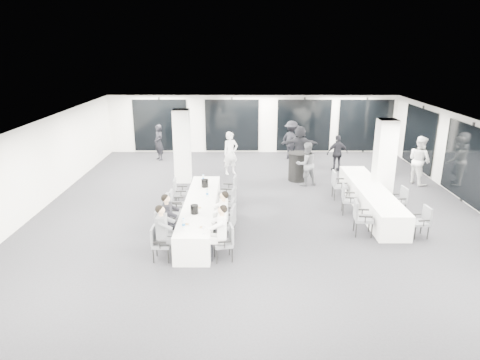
# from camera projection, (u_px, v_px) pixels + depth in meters

# --- Properties ---
(room) EXTENTS (14.04, 16.04, 2.84)m
(room) POSITION_uv_depth(u_px,v_px,m) (284.00, 161.00, 14.30)
(room) COLOR black
(room) RESTS_ON ground
(column_left) EXTENTS (0.60, 0.60, 2.80)m
(column_left) POSITION_uv_depth(u_px,v_px,m) (182.00, 146.00, 16.29)
(column_left) COLOR white
(column_left) RESTS_ON floor
(column_right) EXTENTS (0.60, 0.60, 2.80)m
(column_right) POSITION_uv_depth(u_px,v_px,m) (384.00, 161.00, 14.18)
(column_right) COLOR white
(column_right) RESTS_ON floor
(banquet_table_main) EXTENTS (0.90, 5.00, 0.75)m
(banquet_table_main) POSITION_uv_depth(u_px,v_px,m) (200.00, 214.00, 12.49)
(banquet_table_main) COLOR white
(banquet_table_main) RESTS_ON floor
(banquet_table_side) EXTENTS (0.90, 5.00, 0.75)m
(banquet_table_side) POSITION_uv_depth(u_px,v_px,m) (370.00, 198.00, 13.73)
(banquet_table_side) COLOR white
(banquet_table_side) RESTS_ON floor
(cocktail_table) EXTENTS (0.80, 0.80, 1.11)m
(cocktail_table) POSITION_uv_depth(u_px,v_px,m) (298.00, 167.00, 16.65)
(cocktail_table) COLOR black
(cocktail_table) RESTS_ON floor
(chair_main_left_near) EXTENTS (0.45, 0.51, 0.87)m
(chair_main_left_near) POSITION_uv_depth(u_px,v_px,m) (159.00, 241.00, 10.45)
(chair_main_left_near) COLOR #55575D
(chair_main_left_near) RESTS_ON floor
(chair_main_left_second) EXTENTS (0.52, 0.58, 1.02)m
(chair_main_left_second) POSITION_uv_depth(u_px,v_px,m) (164.00, 225.00, 11.17)
(chair_main_left_second) COLOR #55575D
(chair_main_left_second) RESTS_ON floor
(chair_main_left_mid) EXTENTS (0.57, 0.62, 1.00)m
(chair_main_left_mid) POSITION_uv_depth(u_px,v_px,m) (171.00, 209.00, 12.27)
(chair_main_left_mid) COLOR #55575D
(chair_main_left_mid) RESTS_ON floor
(chair_main_left_fourth) EXTENTS (0.44, 0.49, 0.86)m
(chair_main_left_fourth) POSITION_uv_depth(u_px,v_px,m) (175.00, 202.00, 13.05)
(chair_main_left_fourth) COLOR #55575D
(chair_main_left_fourth) RESTS_ON floor
(chair_main_left_far) EXTENTS (0.49, 0.55, 0.94)m
(chair_main_left_far) POSITION_uv_depth(u_px,v_px,m) (179.00, 191.00, 13.93)
(chair_main_left_far) COLOR #55575D
(chair_main_left_far) RESTS_ON floor
(chair_main_right_near) EXTENTS (0.54, 0.57, 0.90)m
(chair_main_right_near) POSITION_uv_depth(u_px,v_px,m) (226.00, 240.00, 10.46)
(chair_main_right_near) COLOR #55575D
(chair_main_right_near) RESTS_ON floor
(chair_main_right_second) EXTENTS (0.60, 0.64, 1.03)m
(chair_main_right_second) POSITION_uv_depth(u_px,v_px,m) (228.00, 222.00, 11.38)
(chair_main_right_second) COLOR #55575D
(chair_main_right_second) RESTS_ON floor
(chair_main_right_mid) EXTENTS (0.55, 0.59, 0.96)m
(chair_main_right_mid) POSITION_uv_depth(u_px,v_px,m) (228.00, 213.00, 12.04)
(chair_main_right_mid) COLOR #55575D
(chair_main_right_mid) RESTS_ON floor
(chair_main_right_fourth) EXTENTS (0.57, 0.60, 0.94)m
(chair_main_right_fourth) POSITION_uv_depth(u_px,v_px,m) (229.00, 201.00, 13.03)
(chair_main_right_fourth) COLOR #55575D
(chair_main_right_fourth) RESTS_ON floor
(chair_main_right_far) EXTENTS (0.58, 0.63, 1.04)m
(chair_main_right_far) POSITION_uv_depth(u_px,v_px,m) (230.00, 189.00, 13.95)
(chair_main_right_far) COLOR #55575D
(chair_main_right_far) RESTS_ON floor
(chair_side_left_near) EXTENTS (0.55, 0.60, 0.99)m
(chair_side_left_near) POSITION_uv_depth(u_px,v_px,m) (361.00, 216.00, 11.84)
(chair_side_left_near) COLOR #55575D
(chair_side_left_near) RESTS_ON floor
(chair_side_left_mid) EXTENTS (0.54, 0.58, 0.94)m
(chair_side_left_mid) POSITION_uv_depth(u_px,v_px,m) (347.00, 197.00, 13.34)
(chair_side_left_mid) COLOR #55575D
(chair_side_left_mid) RESTS_ON floor
(chair_side_left_far) EXTENTS (0.51, 0.57, 0.99)m
(chair_side_left_far) POSITION_uv_depth(u_px,v_px,m) (338.00, 183.00, 14.64)
(chair_side_left_far) COLOR #55575D
(chair_side_left_far) RESTS_ON floor
(chair_side_right_near) EXTENTS (0.49, 0.53, 0.88)m
(chair_side_right_near) POSITION_uv_depth(u_px,v_px,m) (422.00, 220.00, 11.73)
(chair_side_right_near) COLOR #55575D
(chair_side_right_near) RESTS_ON floor
(chair_side_right_mid) EXTENTS (0.49, 0.53, 0.86)m
(chair_side_right_mid) POSITION_uv_depth(u_px,v_px,m) (400.00, 199.00, 13.37)
(chair_side_right_mid) COLOR #55575D
(chair_side_right_mid) RESTS_ON floor
(chair_side_right_far) EXTENTS (0.50, 0.55, 0.92)m
(chair_side_right_far) POSITION_uv_depth(u_px,v_px,m) (385.00, 183.00, 14.74)
(chair_side_right_far) COLOR #55575D
(chair_side_right_far) RESTS_ON floor
(seated_guest_a) EXTENTS (0.50, 0.38, 1.44)m
(seated_guest_a) POSITION_uv_depth(u_px,v_px,m) (164.00, 229.00, 10.35)
(seated_guest_a) COLOR #595B61
(seated_guest_a) RESTS_ON floor
(seated_guest_b) EXTENTS (0.50, 0.38, 1.44)m
(seated_guest_b) POSITION_uv_depth(u_px,v_px,m) (170.00, 217.00, 11.10)
(seated_guest_b) COLOR black
(seated_guest_b) RESTS_ON floor
(seated_guest_c) EXTENTS (0.50, 0.38, 1.44)m
(seated_guest_c) POSITION_uv_depth(u_px,v_px,m) (220.00, 229.00, 10.36)
(seated_guest_c) COLOR white
(seated_guest_c) RESTS_ON floor
(seated_guest_d) EXTENTS (0.50, 0.38, 1.44)m
(seated_guest_d) POSITION_uv_depth(u_px,v_px,m) (221.00, 213.00, 11.33)
(seated_guest_d) COLOR white
(seated_guest_d) RESTS_ON floor
(standing_guest_a) EXTENTS (0.92, 0.86, 1.98)m
(standing_guest_a) POSITION_uv_depth(u_px,v_px,m) (231.00, 150.00, 17.40)
(standing_guest_a) COLOR white
(standing_guest_a) RESTS_ON floor
(standing_guest_b) EXTENTS (1.03, 0.81, 1.87)m
(standing_guest_b) POSITION_uv_depth(u_px,v_px,m) (306.00, 161.00, 15.99)
(standing_guest_b) COLOR #595B61
(standing_guest_b) RESTS_ON floor
(standing_guest_c) EXTENTS (1.36, 1.43, 2.03)m
(standing_guest_c) POSITION_uv_depth(u_px,v_px,m) (292.00, 138.00, 19.69)
(standing_guest_c) COLOR black
(standing_guest_c) RESTS_ON floor
(standing_guest_d) EXTENTS (1.09, 0.71, 1.74)m
(standing_guest_d) POSITION_uv_depth(u_px,v_px,m) (338.00, 151.00, 17.82)
(standing_guest_d) COLOR black
(standing_guest_d) RESTS_ON floor
(standing_guest_e) EXTENTS (0.68, 1.01, 1.98)m
(standing_guest_e) POSITION_uv_depth(u_px,v_px,m) (387.00, 151.00, 17.34)
(standing_guest_e) COLOR #595B61
(standing_guest_e) RESTS_ON floor
(standing_guest_f) EXTENTS (1.84, 0.76, 1.98)m
(standing_guest_f) POSITION_uv_depth(u_px,v_px,m) (300.00, 143.00, 18.74)
(standing_guest_f) COLOR black
(standing_guest_f) RESTS_ON floor
(standing_guest_g) EXTENTS (0.84, 0.87, 1.86)m
(standing_guest_g) POSITION_uv_depth(u_px,v_px,m) (159.00, 140.00, 19.56)
(standing_guest_g) COLOR black
(standing_guest_g) RESTS_ON floor
(standing_guest_h) EXTENTS (0.96, 1.17, 2.09)m
(standing_guest_h) POSITION_uv_depth(u_px,v_px,m) (420.00, 157.00, 16.13)
(standing_guest_h) COLOR white
(standing_guest_h) RESTS_ON floor
(ice_bucket_near) EXTENTS (0.21, 0.21, 0.24)m
(ice_bucket_near) POSITION_uv_depth(u_px,v_px,m) (194.00, 209.00, 11.46)
(ice_bucket_near) COLOR black
(ice_bucket_near) RESTS_ON banquet_table_main
(ice_bucket_far) EXTENTS (0.22, 0.22, 0.25)m
(ice_bucket_far) POSITION_uv_depth(u_px,v_px,m) (205.00, 183.00, 13.61)
(ice_bucket_far) COLOR black
(ice_bucket_far) RESTS_ON banquet_table_main
(water_bottle_a) EXTENTS (0.08, 0.08, 0.25)m
(water_bottle_a) POSITION_uv_depth(u_px,v_px,m) (184.00, 223.00, 10.55)
(water_bottle_a) COLOR silver
(water_bottle_a) RESTS_ON banquet_table_main
(water_bottle_b) EXTENTS (0.07, 0.07, 0.22)m
(water_bottle_b) POSITION_uv_depth(u_px,v_px,m) (207.00, 193.00, 12.76)
(water_bottle_b) COLOR silver
(water_bottle_b) RESTS_ON banquet_table_main
(water_bottle_c) EXTENTS (0.07, 0.07, 0.21)m
(water_bottle_c) POSITION_uv_depth(u_px,v_px,m) (203.00, 178.00, 14.23)
(water_bottle_c) COLOR silver
(water_bottle_c) RESTS_ON banquet_table_main
(plate_a) EXTENTS (0.20, 0.20, 0.03)m
(plate_a) POSITION_uv_depth(u_px,v_px,m) (186.00, 224.00, 10.78)
(plate_a) COLOR white
(plate_a) RESTS_ON banquet_table_main
(plate_b) EXTENTS (0.21, 0.21, 0.03)m
(plate_b) POSITION_uv_depth(u_px,v_px,m) (202.00, 227.00, 10.59)
(plate_b) COLOR white
(plate_b) RESTS_ON banquet_table_main
(plate_c) EXTENTS (0.20, 0.20, 0.03)m
(plate_c) POSITION_uv_depth(u_px,v_px,m) (199.00, 208.00, 11.87)
(plate_c) COLOR white
(plate_c) RESTS_ON banquet_table_main
(wine_glass) EXTENTS (0.08, 0.08, 0.20)m
(wine_glass) POSITION_uv_depth(u_px,v_px,m) (204.00, 228.00, 10.21)
(wine_glass) COLOR silver
(wine_glass) RESTS_ON banquet_table_main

